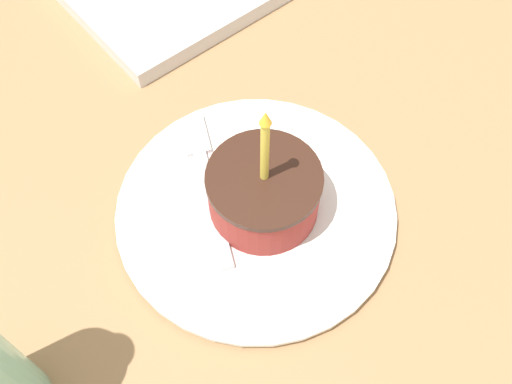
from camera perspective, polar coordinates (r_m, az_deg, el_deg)
ground_plane at (r=0.59m, az=2.73°, el=-2.13°), size 2.40×2.40×0.04m
plate at (r=0.56m, az=0.00°, el=-1.70°), size 0.26×0.26×0.01m
cake_slice at (r=0.53m, az=0.76°, el=0.02°), size 0.10×0.10×0.14m
fork at (r=0.57m, az=-4.85°, el=1.50°), size 0.09×0.16×0.01m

